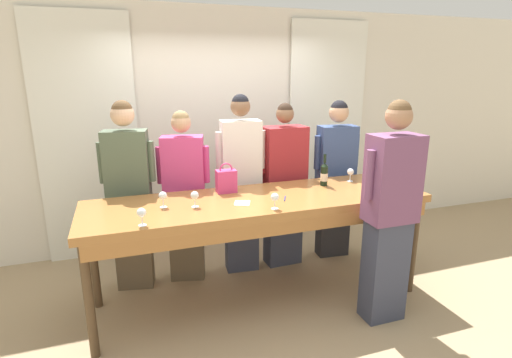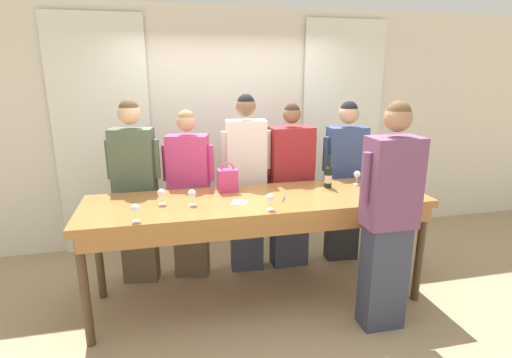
{
  "view_description": "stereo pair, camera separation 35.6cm",
  "coord_description": "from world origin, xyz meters",
  "views": [
    {
      "loc": [
        -1.12,
        -3.17,
        2.09
      ],
      "look_at": [
        0.0,
        0.09,
        1.15
      ],
      "focal_mm": 28.0,
      "sensor_mm": 36.0,
      "label": 1
    },
    {
      "loc": [
        -0.77,
        -3.27,
        2.09
      ],
      "look_at": [
        0.0,
        0.09,
        1.15
      ],
      "focal_mm": 28.0,
      "sensor_mm": 36.0,
      "label": 2
    }
  ],
  "objects": [
    {
      "name": "ground_plane",
      "position": [
        0.0,
        0.0,
        0.0
      ],
      "size": [
        18.0,
        18.0,
        0.0
      ],
      "primitive_type": "plane",
      "color": "tan"
    },
    {
      "name": "wall_back",
      "position": [
        0.0,
        1.54,
        1.4
      ],
      "size": [
        12.0,
        0.06,
        2.8
      ],
      "color": "silver",
      "rests_on": "ground_plane"
    },
    {
      "name": "curtain_panel_left",
      "position": [
        -1.45,
        1.47,
        1.34
      ],
      "size": [
        1.05,
        0.03,
        2.69
      ],
      "color": "white",
      "rests_on": "ground_plane"
    },
    {
      "name": "curtain_panel_right",
      "position": [
        1.45,
        1.47,
        1.34
      ],
      "size": [
        1.05,
        0.03,
        2.69
      ],
      "color": "white",
      "rests_on": "ground_plane"
    },
    {
      "name": "tasting_bar",
      "position": [
        0.0,
        -0.02,
        0.92
      ],
      "size": [
        3.02,
        0.86,
        1.0
      ],
      "color": "#9E6633",
      "rests_on": "ground_plane"
    },
    {
      "name": "wine_bottle",
      "position": [
        0.73,
        0.16,
        1.11
      ],
      "size": [
        0.07,
        0.07,
        0.31
      ],
      "color": "black",
      "rests_on": "tasting_bar"
    },
    {
      "name": "handbag",
      "position": [
        -0.23,
        0.26,
        1.11
      ],
      "size": [
        0.18,
        0.11,
        0.28
      ],
      "color": "#C63870",
      "rests_on": "tasting_bar"
    },
    {
      "name": "wine_glass_front_left",
      "position": [
        1.05,
        -0.35,
        1.1
      ],
      "size": [
        0.07,
        0.07,
        0.13
      ],
      "color": "white",
      "rests_on": "tasting_bar"
    },
    {
      "name": "wine_glass_front_mid",
      "position": [
        -0.83,
        0.02,
        1.1
      ],
      "size": [
        0.07,
        0.07,
        0.13
      ],
      "color": "white",
      "rests_on": "tasting_bar"
    },
    {
      "name": "wine_glass_front_right",
      "position": [
        -1.02,
        -0.34,
        1.1
      ],
      "size": [
        0.07,
        0.07,
        0.13
      ],
      "color": "white",
      "rests_on": "tasting_bar"
    },
    {
      "name": "wine_glass_center_left",
      "position": [
        1.23,
        -0.15,
        1.1
      ],
      "size": [
        0.07,
        0.07,
        0.13
      ],
      "color": "white",
      "rests_on": "tasting_bar"
    },
    {
      "name": "wine_glass_center_mid",
      "position": [
        1.3,
        -0.03,
        1.1
      ],
      "size": [
        0.07,
        0.07,
        0.13
      ],
      "color": "white",
      "rests_on": "tasting_bar"
    },
    {
      "name": "wine_glass_center_right",
      "position": [
        0.02,
        -0.32,
        1.1
      ],
      "size": [
        0.07,
        0.07,
        0.13
      ],
      "color": "white",
      "rests_on": "tasting_bar"
    },
    {
      "name": "wine_glass_back_left",
      "position": [
        -0.58,
        -0.06,
        1.1
      ],
      "size": [
        0.07,
        0.07,
        0.13
      ],
      "color": "white",
      "rests_on": "tasting_bar"
    },
    {
      "name": "wine_glass_back_mid",
      "position": [
        1.05,
        0.21,
        1.1
      ],
      "size": [
        0.07,
        0.07,
        0.13
      ],
      "color": "white",
      "rests_on": "tasting_bar"
    },
    {
      "name": "napkin",
      "position": [
        -0.19,
        -0.09,
        1.0
      ],
      "size": [
        0.17,
        0.17,
        0.0
      ],
      "color": "white",
      "rests_on": "tasting_bar"
    },
    {
      "name": "pen",
      "position": [
        0.2,
        -0.11,
        1.0
      ],
      "size": [
        0.07,
        0.12,
        0.01
      ],
      "color": "#193399",
      "rests_on": "tasting_bar"
    },
    {
      "name": "guest_olive_jacket",
      "position": [
        -1.08,
        0.62,
        0.96
      ],
      "size": [
        0.51,
        0.29,
        1.84
      ],
      "color": "brown",
      "rests_on": "ground_plane"
    },
    {
      "name": "guest_pink_top",
      "position": [
        -0.57,
        0.62,
        0.89
      ],
      "size": [
        0.51,
        0.31,
        1.73
      ],
      "color": "brown",
      "rests_on": "ground_plane"
    },
    {
      "name": "guest_cream_sweater",
      "position": [
        0.02,
        0.62,
        0.97
      ],
      "size": [
        0.51,
        0.25,
        1.87
      ],
      "color": "#383D51",
      "rests_on": "ground_plane"
    },
    {
      "name": "guest_striped_shirt",
      "position": [
        0.5,
        0.62,
        0.89
      ],
      "size": [
        0.56,
        0.27,
        1.77
      ],
      "color": "#383D51",
      "rests_on": "ground_plane"
    },
    {
      "name": "guest_navy_coat",
      "position": [
        1.12,
        0.62,
        0.93
      ],
      "size": [
        0.53,
        0.25,
        1.78
      ],
      "color": "#28282D",
      "rests_on": "ground_plane"
    },
    {
      "name": "host_pouring",
      "position": [
        0.91,
        -0.62,
        0.97
      ],
      "size": [
        0.51,
        0.26,
        1.88
      ],
      "color": "#383D51",
      "rests_on": "ground_plane"
    }
  ]
}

